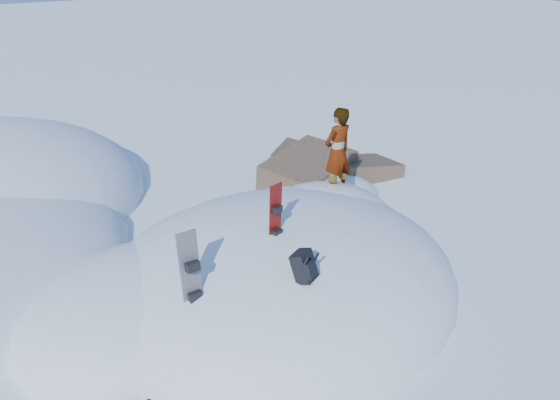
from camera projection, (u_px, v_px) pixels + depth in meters
ground at (277, 291)px, 9.91m from camera, size 120.00×120.00×0.00m
snow_mound at (262, 288)px, 9.99m from camera, size 8.00×6.00×3.00m
rock_outcrop at (321, 187)px, 14.12m from camera, size 4.68×4.41×1.68m
snowboard_red at (276, 223)px, 8.76m from camera, size 0.27×0.18×1.40m
snowboard_dark at (192, 284)px, 7.71m from camera, size 0.31×0.22×1.63m
backpack at (305, 267)px, 7.90m from camera, size 0.43×0.48×0.53m
person at (337, 152)px, 11.17m from camera, size 0.70×0.48×1.89m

